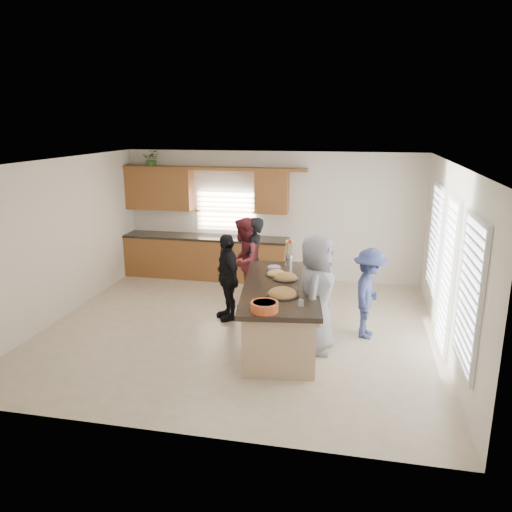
% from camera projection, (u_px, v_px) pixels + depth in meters
% --- Properties ---
extents(floor, '(6.50, 6.50, 0.00)m').
position_uv_depth(floor, '(239.00, 329.00, 8.46)').
color(floor, beige).
rests_on(floor, ground).
extents(room_shell, '(6.52, 6.02, 2.81)m').
position_uv_depth(room_shell, '(238.00, 219.00, 7.97)').
color(room_shell, silver).
rests_on(room_shell, ground).
extents(back_cabinetry, '(4.08, 0.66, 2.46)m').
position_uv_depth(back_cabinetry, '(204.00, 237.00, 11.09)').
color(back_cabinetry, brown).
rests_on(back_cabinetry, ground).
extents(right_wall_glazing, '(0.06, 4.00, 2.25)m').
position_uv_depth(right_wall_glazing, '(449.00, 266.00, 7.35)').
color(right_wall_glazing, white).
rests_on(right_wall_glazing, ground).
extents(island, '(1.51, 2.83, 0.95)m').
position_uv_depth(island, '(280.00, 315.00, 7.88)').
color(island, tan).
rests_on(island, ground).
extents(platter_front, '(0.48, 0.48, 0.19)m').
position_uv_depth(platter_front, '(282.00, 294.00, 7.24)').
color(platter_front, black).
rests_on(platter_front, island).
extents(platter_mid, '(0.42, 0.42, 0.17)m').
position_uv_depth(platter_mid, '(286.00, 278.00, 8.00)').
color(platter_mid, black).
rests_on(platter_mid, island).
extents(platter_back, '(0.34, 0.34, 0.14)m').
position_uv_depth(platter_back, '(276.00, 274.00, 8.20)').
color(platter_back, black).
rests_on(platter_back, island).
extents(salad_bowl, '(0.37, 0.37, 0.13)m').
position_uv_depth(salad_bowl, '(264.00, 306.00, 6.64)').
color(salad_bowl, '#CD4E25').
rests_on(salad_bowl, island).
extents(clear_cup, '(0.08, 0.08, 0.10)m').
position_uv_depth(clear_cup, '(301.00, 303.00, 6.83)').
color(clear_cup, white).
rests_on(clear_cup, island).
extents(plate_stack, '(0.22, 0.22, 0.05)m').
position_uv_depth(plate_stack, '(274.00, 268.00, 8.56)').
color(plate_stack, '#A083BF').
rests_on(plate_stack, island).
extents(flower_vase, '(0.14, 0.14, 0.43)m').
position_uv_depth(flower_vase, '(289.00, 251.00, 8.88)').
color(flower_vase, silver).
rests_on(flower_vase, island).
extents(potted_plant, '(0.42, 0.38, 0.41)m').
position_uv_depth(potted_plant, '(152.00, 159.00, 10.97)').
color(potted_plant, '#386A2A').
rests_on(potted_plant, back_cabinetry).
extents(woman_left_back, '(0.42, 0.62, 1.68)m').
position_uv_depth(woman_left_back, '(253.00, 261.00, 9.45)').
color(woman_left_back, black).
rests_on(woman_left_back, ground).
extents(woman_left_mid, '(0.70, 0.87, 1.69)m').
position_uv_depth(woman_left_mid, '(243.00, 262.00, 9.41)').
color(woman_left_mid, maroon).
rests_on(woman_left_mid, ground).
extents(woman_left_front, '(0.82, 0.96, 1.54)m').
position_uv_depth(woman_left_front, '(227.00, 277.00, 8.73)').
color(woman_left_front, black).
rests_on(woman_left_front, ground).
extents(woman_right_back, '(0.70, 1.03, 1.48)m').
position_uv_depth(woman_right_back, '(369.00, 293.00, 7.99)').
color(woman_right_back, navy).
rests_on(woman_right_back, ground).
extents(woman_right_front, '(0.63, 0.92, 1.82)m').
position_uv_depth(woman_right_front, '(316.00, 294.00, 7.45)').
color(woman_right_front, gray).
rests_on(woman_right_front, ground).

